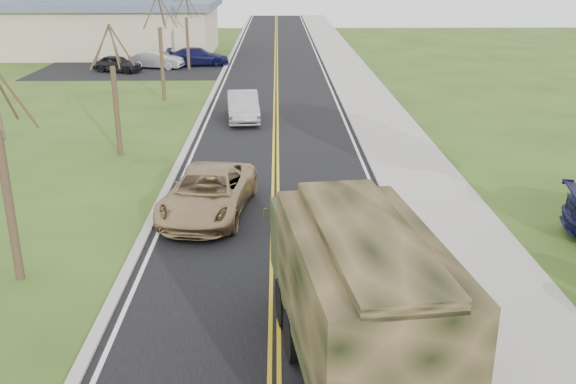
{
  "coord_description": "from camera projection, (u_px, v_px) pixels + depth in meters",
  "views": [
    {
      "loc": [
        0.1,
        -5.89,
        8.22
      ],
      "look_at": [
        0.39,
        11.9,
        1.8
      ],
      "focal_mm": 40.0,
      "sensor_mm": 36.0,
      "label": 1
    }
  ],
  "objects": [
    {
      "name": "road",
      "position": [
        276.0,
        83.0,
        45.95
      ],
      "size": [
        8.0,
        120.0,
        0.01
      ],
      "primitive_type": "cube",
      "color": "black",
      "rests_on": "ground"
    },
    {
      "name": "curb_right",
      "position": [
        334.0,
        82.0,
        45.99
      ],
      "size": [
        0.3,
        120.0,
        0.12
      ],
      "primitive_type": "cube",
      "color": "#9E998E",
      "rests_on": "ground"
    },
    {
      "name": "sidewalk_right",
      "position": [
        358.0,
        82.0,
        46.03
      ],
      "size": [
        3.2,
        120.0,
        0.1
      ],
      "primitive_type": "cube",
      "color": "#9E998E",
      "rests_on": "ground"
    },
    {
      "name": "curb_left",
      "position": [
        218.0,
        82.0,
        45.87
      ],
      "size": [
        0.3,
        120.0,
        0.1
      ],
      "primitive_type": "cube",
      "color": "#9E998E",
      "rests_on": "ground"
    },
    {
      "name": "bare_tree_a",
      "position": [
        6.0,
        189.0,
        16.74
      ],
      "size": [
        1.93,
        2.26,
        6.08
      ],
      "color": "#38281C",
      "rests_on": "ground"
    },
    {
      "name": "bare_tree_b",
      "position": [
        116.0,
        100.0,
        28.07
      ],
      "size": [
        1.83,
        2.14,
        5.73
      ],
      "color": "#38281C",
      "rests_on": "ground"
    },
    {
      "name": "bare_tree_c",
      "position": [
        161.0,
        55.0,
        39.26
      ],
      "size": [
        2.04,
        2.39,
        6.42
      ],
      "color": "#38281C",
      "rests_on": "ground"
    },
    {
      "name": "bare_tree_d",
      "position": [
        187.0,
        37.0,
        50.62
      ],
      "size": [
        1.88,
        2.2,
        5.91
      ],
      "color": "#38281C",
      "rests_on": "ground"
    },
    {
      "name": "commercial_building",
      "position": [
        105.0,
        24.0,
        59.81
      ],
      "size": [
        25.5,
        21.5,
        5.65
      ],
      "color": "tan",
      "rests_on": "ground"
    },
    {
      "name": "military_truck",
      "position": [
        355.0,
        288.0,
        12.78
      ],
      "size": [
        3.46,
        7.55,
        3.64
      ],
      "rotation": [
        0.0,
        0.0,
        0.13
      ],
      "color": "black",
      "rests_on": "ground"
    },
    {
      "name": "suv_champagne",
      "position": [
        208.0,
        193.0,
        21.86
      ],
      "size": [
        3.32,
        5.91,
        1.56
      ],
      "primitive_type": "imported",
      "rotation": [
        0.0,
        0.0,
        -0.13
      ],
      "color": "tan",
      "rests_on": "ground"
    },
    {
      "name": "sedan_silver",
      "position": [
        243.0,
        106.0,
        34.88
      ],
      "size": [
        2.05,
        4.79,
        1.54
      ],
      "primitive_type": "imported",
      "rotation": [
        0.0,
        0.0,
        0.09
      ],
      "color": "#9D9EA1",
      "rests_on": "ground"
    },
    {
      "name": "lot_car_dark",
      "position": [
        117.0,
        64.0,
        50.06
      ],
      "size": [
        4.17,
        2.81,
        1.32
      ],
      "primitive_type": "imported",
      "rotation": [
        0.0,
        0.0,
        1.21
      ],
      "color": "black",
      "rests_on": "ground"
    },
    {
      "name": "lot_car_silver",
      "position": [
        157.0,
        60.0,
        51.79
      ],
      "size": [
        4.56,
        2.39,
        1.43
      ],
      "primitive_type": "imported",
      "rotation": [
        0.0,
        0.0,
        1.36
      ],
      "color": "#B7B7BC",
      "rests_on": "ground"
    },
    {
      "name": "lot_car_navy",
      "position": [
        198.0,
        57.0,
        53.2
      ],
      "size": [
        5.22,
        2.48,
        1.47
      ],
      "primitive_type": "imported",
      "rotation": [
        0.0,
        0.0,
        1.66
      ],
      "color": "#0F1037",
      "rests_on": "ground"
    }
  ]
}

